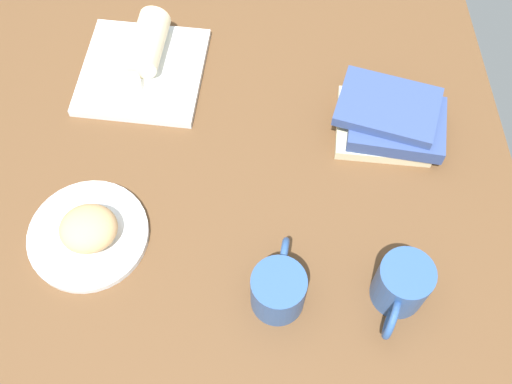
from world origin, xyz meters
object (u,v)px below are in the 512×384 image
at_px(round_plate, 88,235).
at_px(breakfast_wrap, 148,42).
at_px(book_stack, 390,120).
at_px(scone_pastry, 88,229).
at_px(square_plate, 143,71).
at_px(coffee_mug, 279,289).
at_px(sauce_cup, 129,85).
at_px(second_mug, 401,286).

height_order(round_plate, breakfast_wrap, breakfast_wrap).
bearing_deg(book_stack, scone_pastry, -159.81).
height_order(scone_pastry, square_plate, scone_pastry).
bearing_deg(square_plate, coffee_mug, -63.55).
bearing_deg(book_stack, sauce_cup, 167.21).
distance_m(square_plate, second_mug, 0.66).
height_order(round_plate, coffee_mug, coffee_mug).
bearing_deg(coffee_mug, square_plate, 116.45).
bearing_deg(book_stack, round_plate, -160.55).
relative_size(square_plate, breakfast_wrap, 1.80).
xyz_separation_m(round_plate, breakfast_wrap, (0.10, 0.40, 0.04)).
bearing_deg(book_stack, second_mug, -96.11).
relative_size(round_plate, scone_pastry, 2.13).
height_order(book_stack, second_mug, second_mug).
distance_m(square_plate, breakfast_wrap, 0.06).
bearing_deg(sauce_cup, square_plate, 68.40).
bearing_deg(sauce_cup, round_plate, -101.16).
distance_m(scone_pastry, book_stack, 0.58).
height_order(round_plate, sauce_cup, sauce_cup).
height_order(round_plate, scone_pastry, scone_pastry).
distance_m(round_plate, book_stack, 0.59).
height_order(square_plate, coffee_mug, coffee_mug).
height_order(square_plate, breakfast_wrap, breakfast_wrap).
xyz_separation_m(book_stack, second_mug, (-0.04, -0.33, 0.01)).
xyz_separation_m(round_plate, square_plate, (0.08, 0.36, 0.00)).
height_order(scone_pastry, coffee_mug, coffee_mug).
xyz_separation_m(scone_pastry, book_stack, (0.55, 0.20, -0.01)).
distance_m(round_plate, square_plate, 0.37).
bearing_deg(sauce_cup, book_stack, -12.79).
xyz_separation_m(book_stack, coffee_mug, (-0.23, -0.32, 0.01)).
height_order(square_plate, second_mug, second_mug).
xyz_separation_m(breakfast_wrap, book_stack, (0.46, -0.20, -0.01)).
height_order(sauce_cup, book_stack, book_stack).
bearing_deg(second_mug, sauce_cup, 136.03).
xyz_separation_m(scone_pastry, sauce_cup, (0.05, 0.31, -0.01)).
relative_size(sauce_cup, second_mug, 0.35).
relative_size(book_stack, second_mug, 1.69).
bearing_deg(coffee_mug, scone_pastry, 158.52).
bearing_deg(breakfast_wrap, book_stack, 167.08).
height_order(scone_pastry, second_mug, second_mug).
height_order(round_plate, second_mug, second_mug).
bearing_deg(breakfast_wrap, square_plate, 79.40).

